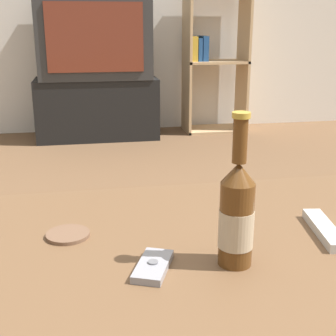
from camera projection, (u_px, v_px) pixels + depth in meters
coffee_table at (176, 269)px, 0.97m from camera, size 1.35×0.72×0.42m
tv_stand at (97, 108)px, 3.58m from camera, size 0.91×0.41×0.45m
television at (94, 37)px, 3.41m from camera, size 0.81×0.44×0.60m
bookshelf at (212, 60)px, 3.69m from camera, size 0.48×0.30×1.11m
beer_bottle at (237, 214)px, 0.85m from camera, size 0.07×0.07×0.29m
cell_phone at (153, 266)px, 0.86m from camera, size 0.09×0.13×0.02m
remote_control at (324, 230)px, 1.00m from camera, size 0.07×0.19×0.02m
coaster at (68, 235)px, 0.99m from camera, size 0.09×0.09×0.01m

